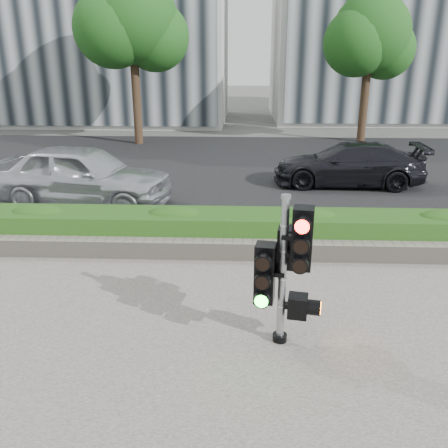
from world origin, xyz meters
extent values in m
plane|color=#51514C|center=(0.00, 0.00, 0.00)|extent=(120.00, 120.00, 0.00)
cube|color=#9E9389|center=(0.00, -2.50, 0.01)|extent=(16.00, 11.00, 0.03)
cube|color=black|center=(0.00, 10.00, 0.01)|extent=(60.00, 13.00, 0.02)
cube|color=gray|center=(0.00, 3.15, 0.06)|extent=(60.00, 0.25, 0.12)
cube|color=gray|center=(0.00, 1.90, 0.20)|extent=(12.00, 0.32, 0.34)
cube|color=#468629|center=(0.00, 2.55, 0.37)|extent=(12.00, 1.00, 0.68)
cube|color=#B7B7B2|center=(11.00, 25.00, 6.00)|extent=(18.00, 10.00, 12.00)
cylinder|color=black|center=(-4.50, 14.50, 2.02)|extent=(0.36, 0.36, 4.03)
sphere|color=#184914|center=(-4.50, 14.50, 5.18)|extent=(3.74, 3.74, 3.74)
sphere|color=#184914|center=(-3.64, 14.86, 4.46)|extent=(2.88, 2.88, 2.88)
sphere|color=#184914|center=(-5.22, 14.07, 4.75)|extent=(3.17, 3.17, 3.17)
cylinder|color=black|center=(5.50, 15.50, 1.79)|extent=(0.36, 0.36, 3.58)
sphere|color=#184914|center=(5.50, 15.50, 4.61)|extent=(3.33, 3.33, 3.33)
sphere|color=#184914|center=(6.27, 15.82, 3.97)|extent=(2.56, 2.56, 2.56)
sphere|color=#184914|center=(4.86, 15.12, 4.22)|extent=(2.82, 2.82, 2.82)
sphere|color=#184914|center=(5.50, 16.14, 5.38)|extent=(2.30, 2.30, 2.30)
cylinder|color=black|center=(0.70, -0.88, 0.08)|extent=(0.20, 0.20, 0.10)
cylinder|color=gray|center=(0.70, -0.88, 1.03)|extent=(0.10, 0.10, 2.01)
cylinder|color=gray|center=(0.70, -0.88, 2.06)|extent=(0.13, 0.13, 0.05)
cube|color=#FF1107|center=(0.92, -0.95, 1.55)|extent=(0.29, 0.29, 0.80)
cube|color=#14E51E|center=(0.48, -0.87, 1.03)|extent=(0.29, 0.29, 0.80)
cube|color=black|center=(0.77, -0.67, 1.30)|extent=(0.29, 0.29, 0.55)
cube|color=orange|center=(0.92, -0.89, 0.57)|extent=(0.29, 0.29, 0.29)
imported|color=silver|center=(-3.93, 5.24, 0.80)|extent=(4.84, 2.62, 1.57)
imported|color=black|center=(3.29, 7.57, 0.66)|extent=(4.45, 1.96, 1.27)
camera|label=1|loc=(0.19, -6.44, 3.66)|focal=38.00mm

